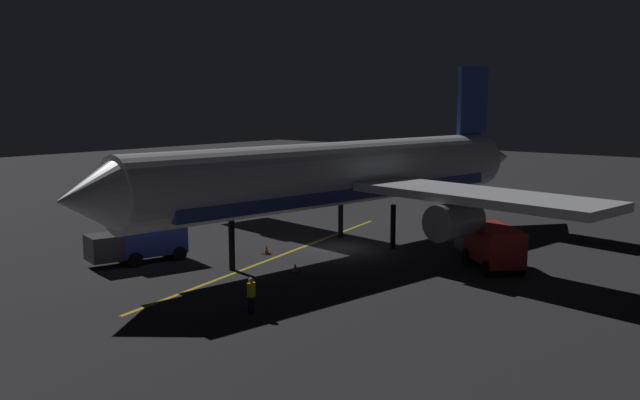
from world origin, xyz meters
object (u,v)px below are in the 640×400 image
(airliner, at_px, (346,176))
(ground_crew_worker, at_px, (251,296))
(traffic_cone_near_right, at_px, (295,268))
(baggage_truck, at_px, (142,241))
(catering_truck, at_px, (490,245))
(traffic_cone_near_left, at_px, (266,250))

(airliner, bearing_deg, ground_crew_worker, 110.93)
(ground_crew_worker, distance_m, traffic_cone_near_right, 7.87)
(baggage_truck, bearing_deg, airliner, -121.70)
(airliner, height_order, catering_truck, airliner)
(airliner, xyz_separation_m, traffic_cone_near_right, (-1.90, 7.23, -4.61))
(baggage_truck, height_order, traffic_cone_near_left, baggage_truck)
(airliner, xyz_separation_m, traffic_cone_near_left, (2.64, 4.93, -4.61))
(traffic_cone_near_left, bearing_deg, ground_crew_worker, 131.00)
(airliner, height_order, traffic_cone_near_left, airliner)
(airliner, bearing_deg, catering_truck, -172.77)
(catering_truck, bearing_deg, airliner, 7.23)
(traffic_cone_near_left, bearing_deg, traffic_cone_near_right, 153.14)
(airliner, bearing_deg, traffic_cone_near_left, 61.85)
(airliner, bearing_deg, baggage_truck, 58.30)
(baggage_truck, xyz_separation_m, catering_truck, (-16.87, -12.60, 0.00))
(airliner, height_order, baggage_truck, airliner)
(airliner, height_order, ground_crew_worker, airliner)
(ground_crew_worker, distance_m, traffic_cone_near_left, 12.33)
(catering_truck, distance_m, ground_crew_worker, 16.10)
(airliner, distance_m, ground_crew_worker, 15.74)
(baggage_truck, distance_m, catering_truck, 21.06)
(airliner, relative_size, traffic_cone_near_right, 70.95)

